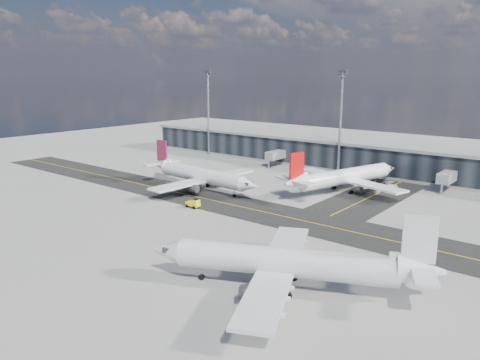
{
  "coord_description": "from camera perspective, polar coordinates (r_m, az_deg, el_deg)",
  "views": [
    {
      "loc": [
        60.23,
        -71.02,
        27.9
      ],
      "look_at": [
        -2.74,
        6.88,
        5.0
      ],
      "focal_mm": 35.0,
      "sensor_mm": 36.0,
      "label": 1
    }
  ],
  "objects": [
    {
      "name": "taxiway_lanes",
      "position": [
        103.12,
        4.23,
        -2.85
      ],
      "size": [
        180.0,
        63.0,
        0.03
      ],
      "color": "black",
      "rests_on": "ground"
    },
    {
      "name": "airliner_af",
      "position": [
        114.85,
        -4.85,
        0.59
      ],
      "size": [
        36.38,
        31.02,
        10.78
      ],
      "rotation": [
        0.0,
        0.0,
        -1.64
      ],
      "color": "white",
      "rests_on": "ground"
    },
    {
      "name": "floodlight_masts",
      "position": [
        133.96,
        12.16,
        7.33
      ],
      "size": [
        102.5,
        0.7,
        28.9
      ],
      "color": "gray",
      "rests_on": "ground"
    },
    {
      "name": "baggage_tug",
      "position": [
        99.61,
        -5.64,
        -2.85
      ],
      "size": [
        3.2,
        1.67,
        2.0
      ],
      "rotation": [
        0.0,
        0.0,
        -1.58
      ],
      "color": "#FFEE0D",
      "rests_on": "ground"
    },
    {
      "name": "airliner_near",
      "position": [
        62.22,
        5.99,
        -10.02
      ],
      "size": [
        36.6,
        31.56,
        11.4
      ],
      "rotation": [
        0.0,
        0.0,
        2.01
      ],
      "color": "silver",
      "rests_on": "ground"
    },
    {
      "name": "airliner_redtail",
      "position": [
        115.0,
        12.57,
        0.38
      ],
      "size": [
        31.42,
        36.47,
        10.99
      ],
      "rotation": [
        0.0,
        0.0,
        -0.29
      ],
      "color": "white",
      "rests_on": "ground"
    },
    {
      "name": "terminal_concourse",
      "position": [
        141.61,
        13.23,
        2.86
      ],
      "size": [
        152.0,
        19.8,
        8.8
      ],
      "color": "black",
      "rests_on": "ground"
    },
    {
      "name": "service_van",
      "position": [
        122.59,
        17.93,
        -0.57
      ],
      "size": [
        4.9,
        5.66,
        1.45
      ],
      "primitive_type": "imported",
      "rotation": [
        0.0,
        0.0,
        0.59
      ],
      "color": "white",
      "rests_on": "ground"
    },
    {
      "name": "ground",
      "position": [
        97.21,
        -1.3,
        -3.81
      ],
      "size": [
        300.0,
        300.0,
        0.0
      ],
      "primitive_type": "plane",
      "color": "gray",
      "rests_on": "ground"
    }
  ]
}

